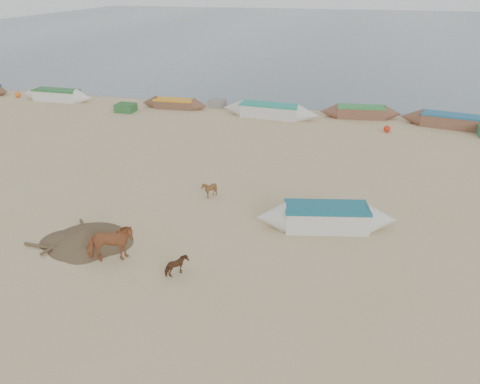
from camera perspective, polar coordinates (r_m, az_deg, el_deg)
name	(u,v)px	position (r m, az deg, el deg)	size (l,w,h in m)	color
ground	(213,262)	(17.15, -3.37, -8.51)	(140.00, 140.00, 0.00)	tan
sea	(342,30)	(96.16, 12.33, 18.76)	(160.00, 160.00, 0.00)	slate
cow_adult	(110,244)	(17.44, -15.52, -6.08)	(0.78, 1.71, 1.44)	#9A5832
calf_front	(209,189)	(21.76, -3.78, 0.33)	(0.65, 0.73, 0.81)	brown
calf_right	(177,266)	(16.39, -7.68, -8.99)	(0.71, 0.61, 0.72)	#55301B
near_canoe	(326,217)	(19.34, 10.45, -3.05)	(5.70, 1.30, 1.00)	silver
debris_pile	(87,235)	(19.17, -18.15, -5.01)	(3.10, 3.10, 0.55)	brown
waterline_canoes	(302,110)	(35.10, 7.53, 9.86)	(57.68, 4.26, 1.00)	brown
beach_clutter	(353,120)	(33.91, 13.61, 8.59)	(47.59, 4.27, 0.64)	#2B602E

